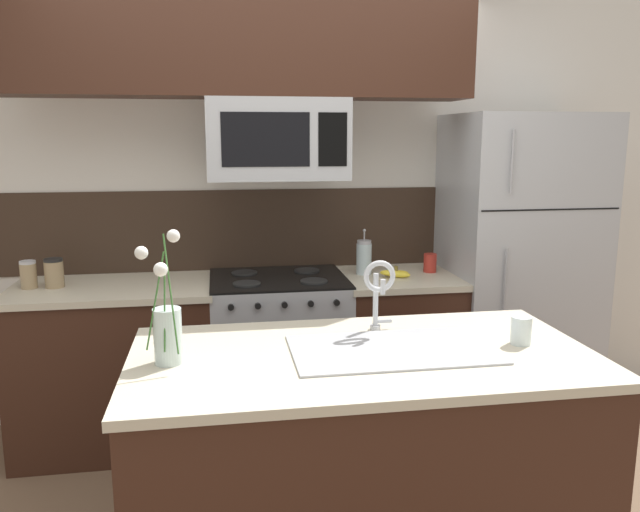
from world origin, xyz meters
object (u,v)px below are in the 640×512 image
(microwave, at_px, (277,139))
(flower_vase, at_px, (167,331))
(french_press, at_px, (364,257))
(drinking_glass, at_px, (521,330))
(storage_jar_medium, at_px, (54,273))
(coffee_tin, at_px, (430,263))
(stove_range, at_px, (279,355))
(banana_bunch, at_px, (396,274))
(refrigerator, at_px, (515,269))
(storage_jar_tall, at_px, (28,275))
(sink_faucet, at_px, (379,286))

(microwave, height_order, flower_vase, microwave)
(microwave, height_order, french_press, microwave)
(french_press, xyz_separation_m, drinking_glass, (0.31, -1.32, -0.04))
(storage_jar_medium, height_order, coffee_tin, storage_jar_medium)
(stove_range, xyz_separation_m, banana_bunch, (0.67, -0.06, 0.47))
(refrigerator, bearing_deg, storage_jar_tall, -179.87)
(microwave, distance_m, banana_bunch, 1.01)
(stove_range, distance_m, microwave, 1.22)
(storage_jar_tall, xyz_separation_m, flower_vase, (0.81, -1.27, 0.05))
(microwave, height_order, refrigerator, microwave)
(french_press, bearing_deg, storage_jar_tall, -178.55)
(storage_jar_tall, bearing_deg, coffee_tin, 0.94)
(storage_jar_medium, height_order, french_press, french_press)
(drinking_glass, bearing_deg, storage_jar_tall, 149.24)
(banana_bunch, bearing_deg, refrigerator, 5.93)
(microwave, distance_m, storage_jar_tall, 1.50)
(coffee_tin, relative_size, sink_faucet, 0.36)
(banana_bunch, height_order, coffee_tin, coffee_tin)
(coffee_tin, bearing_deg, microwave, -175.53)
(stove_range, height_order, refrigerator, refrigerator)
(microwave, xyz_separation_m, storage_jar_tall, (-1.32, 0.03, -0.70))
(refrigerator, relative_size, flower_vase, 3.70)
(banana_bunch, xyz_separation_m, flower_vase, (-1.18, -1.19, 0.10))
(flower_vase, bearing_deg, french_press, 52.10)
(stove_range, xyz_separation_m, storage_jar_medium, (-1.19, 0.01, 0.53))
(stove_range, bearing_deg, storage_jar_tall, 179.41)
(storage_jar_tall, distance_m, french_press, 1.83)
(sink_faucet, height_order, drinking_glass, sink_faucet)
(storage_jar_tall, bearing_deg, stove_range, -0.59)
(microwave, height_order, drinking_glass, microwave)
(microwave, bearing_deg, refrigerator, 1.63)
(refrigerator, bearing_deg, stove_range, -179.20)
(coffee_tin, bearing_deg, refrigerator, -3.25)
(stove_range, bearing_deg, banana_bunch, -5.12)
(storage_jar_medium, relative_size, flower_vase, 0.32)
(french_press, relative_size, flower_vase, 0.54)
(refrigerator, bearing_deg, sink_faucet, -137.05)
(refrigerator, relative_size, drinking_glass, 16.72)
(refrigerator, relative_size, coffee_tin, 16.63)
(storage_jar_medium, bearing_deg, french_press, 1.60)
(stove_range, xyz_separation_m, flower_vase, (-0.51, -1.25, 0.57))
(storage_jar_tall, relative_size, sink_faucet, 0.48)
(coffee_tin, distance_m, flower_vase, 1.93)
(refrigerator, bearing_deg, coffee_tin, 176.75)
(refrigerator, height_order, french_press, refrigerator)
(microwave, bearing_deg, storage_jar_medium, 178.39)
(drinking_glass, bearing_deg, stove_range, 122.98)
(banana_bunch, distance_m, flower_vase, 1.68)
(storage_jar_medium, bearing_deg, refrigerator, 0.16)
(french_press, bearing_deg, coffee_tin, -1.43)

